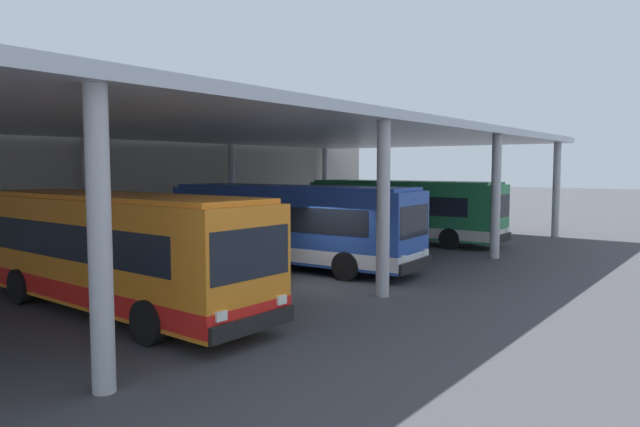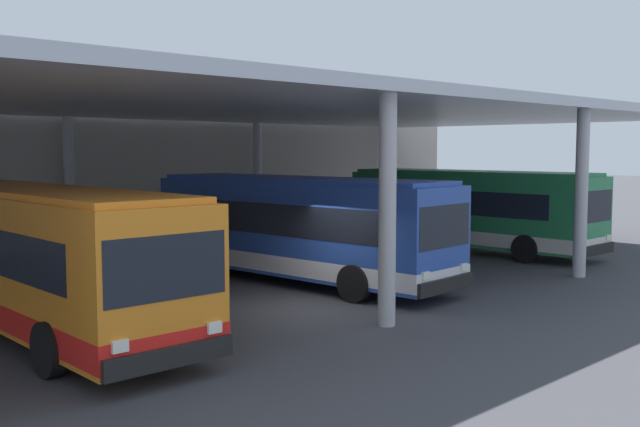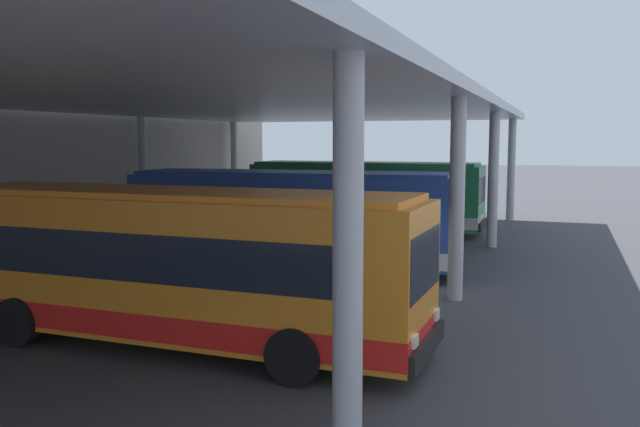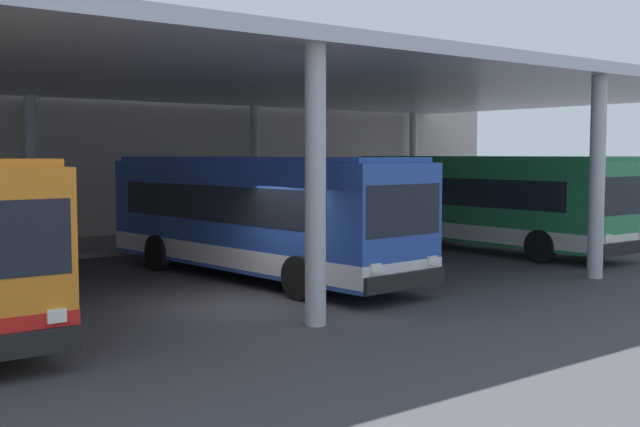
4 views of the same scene
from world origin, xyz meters
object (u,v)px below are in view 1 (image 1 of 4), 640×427
(bus_middle_bay, at_px, (403,210))
(bench_waiting, at_px, (276,220))
(bus_nearest_bay, at_px, (114,250))
(trash_bin, at_px, (238,224))
(bus_second_bay, at_px, (291,224))

(bus_middle_bay, xyz_separation_m, bench_waiting, (-0.50, 8.43, -0.99))
(bus_nearest_bay, xyz_separation_m, bench_waiting, (17.16, 9.49, -0.99))
(bench_waiting, xyz_separation_m, trash_bin, (-3.07, 0.12, 0.01))
(bus_second_bay, height_order, trash_bin, bus_second_bay)
(bus_nearest_bay, height_order, bench_waiting, bus_nearest_bay)
(bus_nearest_bay, xyz_separation_m, trash_bin, (14.10, 9.61, -0.98))
(bus_nearest_bay, xyz_separation_m, bus_middle_bay, (17.67, 1.06, 0.00))
(bus_middle_bay, bearing_deg, bench_waiting, 93.42)
(bus_second_bay, relative_size, bench_waiting, 5.93)
(bus_second_bay, bearing_deg, bus_nearest_bay, -174.94)
(trash_bin, bearing_deg, bus_nearest_bay, -145.71)
(bus_second_bay, bearing_deg, bench_waiting, 44.37)
(bus_second_bay, distance_m, bus_middle_bay, 9.47)
(bus_middle_bay, distance_m, trash_bin, 9.32)
(bus_nearest_bay, distance_m, bus_second_bay, 8.23)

